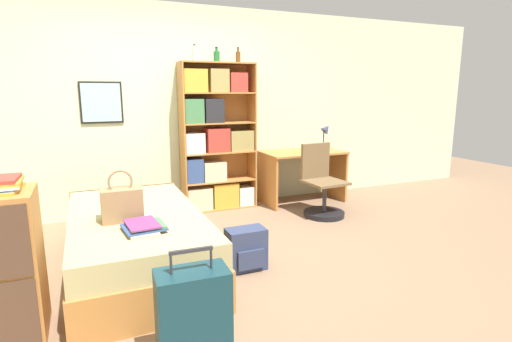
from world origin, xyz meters
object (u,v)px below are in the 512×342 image
(bed, at_px, (137,241))
(desk_lamp, at_px, (326,133))
(suitcase, at_px, (193,319))
(bottle_clear, at_px, (238,57))
(desk_chair, at_px, (322,194))
(bottle_brown, at_px, (217,56))
(bottle_green, at_px, (195,55))
(bookcase, at_px, (214,142))
(book_stack_on_bed, at_px, (144,227))
(backpack, at_px, (246,249))
(handbag, at_px, (122,204))
(desk, at_px, (303,167))

(bed, relative_size, desk_lamp, 5.21)
(suitcase, xyz_separation_m, desk_lamp, (2.63, 2.75, 0.68))
(bottle_clear, xyz_separation_m, desk_chair, (0.80, -0.81, -1.69))
(bottle_brown, relative_size, bottle_clear, 0.95)
(bottle_green, xyz_separation_m, desk_chair, (1.37, -0.80, -1.69))
(bed, height_order, bookcase, bookcase)
(book_stack_on_bed, bearing_deg, backpack, 8.73)
(bookcase, distance_m, bottle_green, 1.11)
(bottle_clear, height_order, desk_lamp, bottle_clear)
(handbag, height_order, book_stack_on_bed, handbag)
(suitcase, bearing_deg, book_stack_on_bed, 97.99)
(handbag, xyz_separation_m, desk_chair, (2.45, 0.88, -0.38))
(bed, relative_size, bookcase, 1.06)
(suitcase, relative_size, bottle_clear, 3.67)
(bottle_brown, height_order, backpack, bottle_brown)
(bookcase, xyz_separation_m, desk, (1.23, -0.15, -0.40))
(bookcase, bearing_deg, backpack, -99.51)
(suitcase, height_order, backpack, suitcase)
(bed, xyz_separation_m, desk_lamp, (2.77, 1.32, 0.71))
(suitcase, distance_m, bookcase, 3.17)
(bed, xyz_separation_m, bottle_brown, (1.24, 1.50, 1.71))
(suitcase, relative_size, desk, 0.63)
(backpack, bearing_deg, bottle_green, 87.46)
(bookcase, xyz_separation_m, backpack, (-0.31, -1.88, -0.71))
(bookcase, bearing_deg, bottle_brown, -4.05)
(suitcase, bearing_deg, desk_lamp, 46.26)
(suitcase, height_order, bottle_clear, bottle_clear)
(handbag, distance_m, bookcase, 2.15)
(book_stack_on_bed, bearing_deg, bed, 90.78)
(bottle_clear, bearing_deg, book_stack_on_bed, -127.10)
(book_stack_on_bed, bearing_deg, bottle_brown, 58.41)
(suitcase, distance_m, desk_lamp, 3.87)
(bottle_clear, bearing_deg, desk_chair, -45.37)
(bottle_green, distance_m, bottle_clear, 0.57)
(desk, bearing_deg, bookcase, 172.96)
(bottle_clear, distance_m, backpack, 2.67)
(bottle_green, distance_m, bottle_brown, 0.28)
(bed, relative_size, bottle_brown, 10.96)
(bottle_green, bearing_deg, bed, -122.84)
(handbag, distance_m, desk_lamp, 3.27)
(desk_lamp, bearing_deg, bottle_clear, 171.73)
(book_stack_on_bed, height_order, desk, desk)
(bookcase, height_order, desk, bookcase)
(book_stack_on_bed, relative_size, bottle_green, 1.74)
(bookcase, distance_m, bottle_clear, 1.13)
(suitcase, relative_size, desk_lamp, 1.83)
(bed, height_order, book_stack_on_bed, book_stack_on_bed)
(bottle_green, bearing_deg, suitcase, -105.77)
(desk_chair, bearing_deg, suitcase, -136.01)
(bottle_green, xyz_separation_m, desk_lamp, (1.81, -0.17, -1.01))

